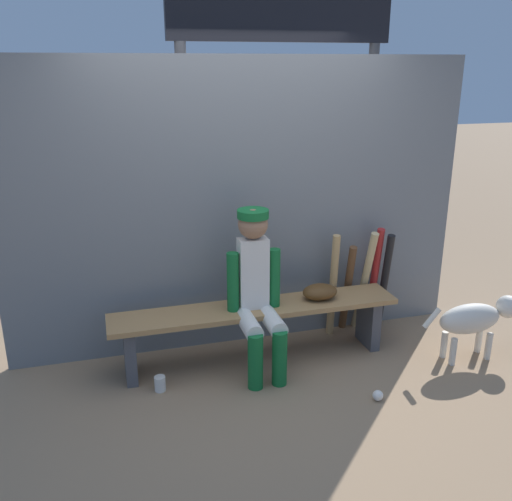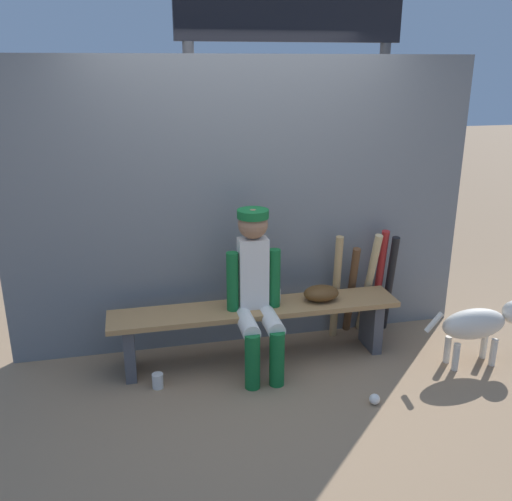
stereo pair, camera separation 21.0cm
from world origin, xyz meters
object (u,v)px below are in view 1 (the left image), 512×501
(bat_wood_dark, at_px, (347,288))
(cup_on_bench, at_px, (275,295))
(bat_wood_natural, at_px, (364,281))
(baseball_glove, at_px, (320,292))
(bat_aluminum_red, at_px, (374,278))
(bat_aluminum_black, at_px, (384,282))
(dog, at_px, (476,318))
(player_seated, at_px, (257,287))
(bat_wood_tan, at_px, (333,286))
(scoreboard, at_px, (289,41))
(cup_on_ground, at_px, (160,384))
(dugout_bench, at_px, (256,319))
(baseball, at_px, (378,395))

(bat_wood_dark, xyz_separation_m, cup_on_bench, (-0.72, -0.22, 0.11))
(bat_wood_natural, bearing_deg, baseball_glove, -155.20)
(baseball_glove, relative_size, bat_aluminum_red, 0.30)
(bat_aluminum_red, distance_m, bat_aluminum_black, 0.09)
(bat_aluminum_red, distance_m, dog, 0.88)
(player_seated, height_order, bat_wood_natural, player_seated)
(bat_wood_dark, bearing_deg, baseball_glove, -144.32)
(player_seated, height_order, baseball_glove, player_seated)
(bat_aluminum_black, bearing_deg, player_seated, -164.77)
(bat_wood_tan, bearing_deg, bat_wood_natural, 0.13)
(baseball_glove, xyz_separation_m, scoreboard, (0.17, 1.32, 1.89))
(baseball_glove, height_order, cup_on_bench, baseball_glove)
(cup_on_bench, bearing_deg, player_seated, -141.00)
(bat_wood_dark, height_order, bat_aluminum_red, bat_aluminum_red)
(baseball_glove, relative_size, cup_on_ground, 2.55)
(dugout_bench, bearing_deg, bat_aluminum_red, 13.42)
(baseball, relative_size, scoreboard, 0.02)
(dugout_bench, distance_m, bat_wood_tan, 0.78)
(bat_aluminum_red, distance_m, cup_on_bench, 1.00)
(dugout_bench, distance_m, bat_aluminum_red, 1.17)
(bat_wood_tan, height_order, dog, bat_wood_tan)
(bat_wood_natural, distance_m, scoreboard, 2.25)
(bat_wood_tan, distance_m, bat_wood_natural, 0.29)
(cup_on_ground, bearing_deg, bat_wood_natural, 14.42)
(baseball_glove, height_order, cup_on_ground, baseball_glove)
(bat_wood_tan, bearing_deg, player_seated, -155.91)
(bat_aluminum_black, xyz_separation_m, scoreboard, (-0.52, 1.09, 1.96))
(dugout_bench, xyz_separation_m, bat_wood_dark, (0.88, 0.26, 0.05))
(bat_wood_dark, bearing_deg, player_seated, -157.90)
(player_seated, bearing_deg, bat_wood_dark, 22.10)
(player_seated, xyz_separation_m, bat_wood_natural, (1.05, 0.34, -0.20))
(bat_wood_tan, bearing_deg, bat_aluminum_red, 5.62)
(bat_wood_tan, distance_m, baseball, 1.09)
(bat_wood_natural, xyz_separation_m, bat_aluminum_black, (0.19, -0.00, -0.02))
(player_seated, distance_m, cup_on_ground, 0.98)
(bat_wood_natural, height_order, scoreboard, scoreboard)
(baseball_glove, relative_size, bat_wood_dark, 0.35)
(dugout_bench, distance_m, cup_on_bench, 0.24)
(bat_wood_tan, bearing_deg, dog, -35.41)
(dugout_bench, distance_m, scoreboard, 2.54)
(cup_on_bench, height_order, scoreboard, scoreboard)
(bat_wood_natural, height_order, bat_aluminum_black, bat_wood_natural)
(bat_aluminum_red, height_order, cup_on_bench, bat_aluminum_red)
(bat_wood_dark, distance_m, cup_on_bench, 0.76)
(bat_wood_dark, bearing_deg, dog, -41.47)
(bat_aluminum_black, bearing_deg, dog, -55.53)
(bat_wood_natural, relative_size, baseball, 12.62)
(dugout_bench, height_order, cup_on_bench, cup_on_bench)
(player_seated, bearing_deg, cup_on_ground, -170.72)
(bat_wood_tan, height_order, bat_aluminum_red, bat_aluminum_red)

